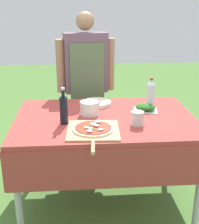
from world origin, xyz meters
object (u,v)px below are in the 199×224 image
(plate_stack, at_px, (97,103))
(sauce_jar, at_px, (137,119))
(prep_table, at_px, (105,127))
(pizza_on_peel, at_px, (93,130))
(person_cook, at_px, (86,78))
(herb_container, at_px, (145,107))
(water_bottle, at_px, (151,92))
(oil_bottle, at_px, (64,110))
(mixing_tub, at_px, (90,108))

(plate_stack, height_order, sauce_jar, sauce_jar)
(prep_table, height_order, pizza_on_peel, pizza_on_peel)
(person_cook, bearing_deg, sauce_jar, 102.09)
(herb_container, distance_m, plate_stack, 0.42)
(water_bottle, height_order, sauce_jar, water_bottle)
(sauce_jar, bearing_deg, pizza_on_peel, -163.49)
(person_cook, xyz_separation_m, herb_container, (0.45, -0.64, -0.10))
(water_bottle, distance_m, sauce_jar, 0.48)
(prep_table, xyz_separation_m, water_bottle, (0.40, 0.25, 0.19))
(prep_table, xyz_separation_m, sauce_jar, (0.21, -0.18, 0.13))
(plate_stack, bearing_deg, person_cook, 98.89)
(person_cook, relative_size, water_bottle, 6.34)
(oil_bottle, height_order, sauce_jar, oil_bottle)
(person_cook, bearing_deg, plate_stack, 91.75)
(oil_bottle, bearing_deg, herb_container, 19.50)
(oil_bottle, distance_m, water_bottle, 0.80)
(plate_stack, bearing_deg, sauce_jar, -61.96)
(person_cook, relative_size, oil_bottle, 5.63)
(mixing_tub, bearing_deg, herb_container, 6.52)
(herb_container, xyz_separation_m, sauce_jar, (-0.12, -0.30, 0.02))
(person_cook, relative_size, herb_container, 7.05)
(prep_table, xyz_separation_m, mixing_tub, (-0.11, 0.06, 0.14))
(mixing_tub, xyz_separation_m, plate_stack, (0.07, 0.23, -0.04))
(plate_stack, distance_m, sauce_jar, 0.54)
(sauce_jar, bearing_deg, prep_table, 139.26)
(oil_bottle, relative_size, water_bottle, 1.13)
(mixing_tub, relative_size, plate_stack, 0.60)
(pizza_on_peel, distance_m, herb_container, 0.59)
(mixing_tub, bearing_deg, plate_stack, 73.19)
(prep_table, xyz_separation_m, herb_container, (0.33, 0.11, 0.11))
(prep_table, bearing_deg, oil_bottle, -159.87)
(pizza_on_peel, xyz_separation_m, oil_bottle, (-0.20, 0.16, 0.09))
(prep_table, xyz_separation_m, oil_bottle, (-0.30, -0.11, 0.19))
(water_bottle, relative_size, herb_container, 1.11)
(pizza_on_peel, xyz_separation_m, herb_container, (0.44, 0.39, 0.01))
(herb_container, height_order, plate_stack, herb_container)
(oil_bottle, height_order, herb_container, oil_bottle)
(herb_container, distance_m, sauce_jar, 0.32)
(prep_table, xyz_separation_m, pizza_on_peel, (-0.11, -0.27, 0.10))
(person_cook, bearing_deg, prep_table, 91.57)
(prep_table, distance_m, sauce_jar, 0.31)
(pizza_on_peel, bearing_deg, water_bottle, 49.55)
(person_cook, distance_m, pizza_on_peel, 1.03)
(herb_container, bearing_deg, water_bottle, 62.76)
(herb_container, bearing_deg, person_cook, 125.19)
(herb_container, distance_m, mixing_tub, 0.45)
(prep_table, bearing_deg, herb_container, 18.92)
(mixing_tub, height_order, plate_stack, mixing_tub)
(sauce_jar, bearing_deg, oil_bottle, 172.30)
(mixing_tub, bearing_deg, sauce_jar, -36.98)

